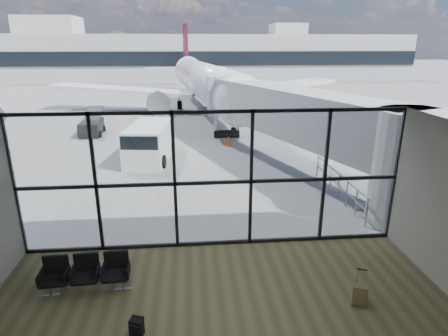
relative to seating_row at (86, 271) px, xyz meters
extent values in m
plane|color=slate|center=(3.56, 42.10, -0.57)|extent=(220.00, 220.00, 0.00)
cube|color=brown|center=(3.56, -1.90, -0.56)|extent=(12.00, 8.00, 0.01)
cube|color=silver|center=(3.56, -1.90, 3.93)|extent=(12.00, 8.00, 0.02)
cube|color=white|center=(3.56, 2.10, 1.68)|extent=(12.00, 0.04, 4.50)
cube|color=black|center=(3.56, 2.10, -0.51)|extent=(12.00, 0.12, 0.10)
cube|color=black|center=(3.56, 2.10, 1.63)|extent=(12.00, 0.12, 0.10)
cube|color=black|center=(3.56, 2.10, 3.87)|extent=(12.00, 0.12, 0.10)
cube|color=black|center=(-2.44, 2.10, 1.68)|extent=(0.10, 0.12, 4.50)
cube|color=black|center=(-0.04, 2.10, 1.68)|extent=(0.10, 0.12, 4.50)
cube|color=black|center=(2.36, 2.10, 1.68)|extent=(0.10, 0.12, 4.50)
cube|color=black|center=(4.76, 2.10, 1.68)|extent=(0.10, 0.12, 4.50)
cube|color=black|center=(7.16, 2.10, 1.68)|extent=(0.10, 0.12, 4.50)
cube|color=black|center=(9.56, 2.10, 1.68)|extent=(0.10, 0.12, 4.50)
cylinder|color=#9D9FA3|center=(10.76, 3.10, 1.53)|extent=(2.80, 2.80, 4.20)
cube|color=#9D9FA3|center=(8.11, 10.10, 2.43)|extent=(7.45, 14.81, 2.40)
cube|color=#9D9FA3|center=(5.46, 17.10, 2.43)|extent=(2.60, 2.20, 2.60)
cylinder|color=gray|center=(4.66, 17.10, 0.33)|extent=(0.20, 0.20, 1.80)
cylinder|color=gray|center=(6.26, 17.10, 0.33)|extent=(0.20, 0.20, 1.80)
cylinder|color=black|center=(5.46, 17.10, -0.32)|extent=(1.80, 0.56, 0.56)
cylinder|color=gray|center=(9.16, 2.90, -0.02)|extent=(0.06, 0.06, 1.10)
cylinder|color=gray|center=(9.16, 3.80, -0.02)|extent=(0.06, 0.06, 1.10)
cylinder|color=gray|center=(9.16, 4.70, -0.02)|extent=(0.06, 0.06, 1.10)
cylinder|color=gray|center=(9.16, 5.60, -0.02)|extent=(0.06, 0.06, 1.10)
cylinder|color=gray|center=(9.16, 6.50, -0.02)|extent=(0.06, 0.06, 1.10)
cylinder|color=gray|center=(9.16, 7.40, -0.02)|extent=(0.06, 0.06, 1.10)
cylinder|color=gray|center=(9.16, 8.30, -0.02)|extent=(0.06, 0.06, 1.10)
cylinder|color=gray|center=(9.16, 5.60, 0.51)|extent=(0.06, 5.40, 0.06)
cylinder|color=gray|center=(9.16, 5.60, 0.03)|extent=(0.06, 5.40, 0.06)
cube|color=beige|center=(3.56, 64.10, 3.43)|extent=(80.00, 12.00, 8.00)
cube|color=black|center=(3.56, 58.00, 3.43)|extent=(80.00, 0.20, 2.40)
cube|color=beige|center=(-21.44, 64.10, 8.93)|extent=(10.00, 8.00, 3.00)
cube|color=beige|center=(21.56, 64.10, 8.43)|extent=(6.00, 6.00, 2.00)
cylinder|color=#382619|center=(-35.44, 74.10, 0.96)|extent=(0.50, 0.50, 3.06)
cylinder|color=#382619|center=(-29.44, 74.10, 1.14)|extent=(0.50, 0.50, 3.42)
sphere|color=black|center=(-29.44, 74.10, 5.32)|extent=(6.27, 6.27, 6.27)
cylinder|color=#382619|center=(-23.44, 74.10, 0.78)|extent=(0.50, 0.50, 2.70)
sphere|color=black|center=(-23.44, 74.10, 4.08)|extent=(4.95, 4.95, 4.95)
cylinder|color=#382619|center=(-17.44, 74.10, 0.96)|extent=(0.50, 0.50, 3.06)
sphere|color=black|center=(-17.44, 74.10, 4.70)|extent=(5.61, 5.61, 5.61)
cylinder|color=#382619|center=(-11.44, 74.10, 1.14)|extent=(0.50, 0.50, 3.42)
sphere|color=black|center=(-11.44, 74.10, 5.32)|extent=(6.27, 6.27, 6.27)
cube|color=gray|center=(0.01, -0.13, -0.30)|extent=(2.30, 0.20, 0.04)
cube|color=black|center=(-0.78, -0.16, -0.10)|extent=(0.68, 0.64, 0.08)
cube|color=black|center=(-0.79, 0.13, 0.17)|extent=(0.65, 0.11, 0.58)
cube|color=black|center=(0.01, -0.13, -0.10)|extent=(0.68, 0.64, 0.08)
cube|color=black|center=(-0.01, 0.17, 0.17)|extent=(0.65, 0.11, 0.58)
cube|color=black|center=(0.79, -0.09, -0.10)|extent=(0.68, 0.64, 0.08)
cube|color=black|center=(0.78, 0.21, 0.17)|extent=(0.65, 0.11, 0.58)
cylinder|color=gray|center=(-0.93, -0.17, -0.43)|extent=(0.06, 0.06, 0.26)
cylinder|color=gray|center=(0.95, -0.08, -0.43)|extent=(0.06, 0.06, 0.26)
cube|color=black|center=(1.54, -1.82, -0.36)|extent=(0.35, 0.28, 0.42)
cube|color=black|center=(1.50, -1.93, -0.36)|extent=(0.25, 0.13, 0.28)
cylinder|color=black|center=(1.57, -1.74, -0.15)|extent=(0.29, 0.16, 0.08)
cube|color=brown|center=(7.04, -1.28, -0.27)|extent=(0.42, 0.33, 0.54)
cube|color=brown|center=(7.00, -1.40, -0.27)|extent=(0.30, 0.14, 0.40)
cylinder|color=gray|center=(6.98, -1.15, 0.19)|extent=(0.02, 0.02, 0.45)
cylinder|color=gray|center=(7.17, -1.22, 0.19)|extent=(0.02, 0.02, 0.45)
cube|color=black|center=(7.07, -1.19, 0.41)|extent=(0.24, 0.11, 0.02)
cylinder|color=black|center=(6.98, -1.15, -0.54)|extent=(0.05, 0.07, 0.06)
cylinder|color=black|center=(7.17, -1.22, -0.54)|extent=(0.05, 0.07, 0.06)
cylinder|color=white|center=(4.52, 29.60, 2.25)|extent=(6.85, 28.41, 3.48)
sphere|color=white|center=(6.22, 15.61, 2.25)|extent=(3.48, 3.48, 3.48)
cone|color=white|center=(2.53, 45.93, 2.54)|extent=(4.13, 6.02, 3.48)
cube|color=black|center=(6.15, 16.17, 2.72)|extent=(2.19, 1.37, 0.47)
cube|color=white|center=(-3.53, 29.57, 1.46)|extent=(14.45, 5.84, 1.11)
cylinder|color=black|center=(-0.22, 28.08, 0.52)|extent=(2.34, 3.41, 1.97)
cube|color=white|center=(-0.40, 45.10, 2.63)|extent=(5.30, 2.14, 0.17)
cube|color=white|center=(12.33, 31.50, 1.46)|extent=(14.13, 8.84, 1.11)
cylinder|color=black|center=(9.48, 29.26, 0.52)|extent=(2.34, 3.41, 1.97)
cube|color=white|center=(5.57, 45.83, 2.63)|extent=(5.44, 3.28, 0.17)
cube|color=#570C21|center=(2.53, 45.93, 5.64)|extent=(0.71, 3.58, 5.64)
cylinder|color=gray|center=(5.99, 17.47, 0.09)|extent=(0.19, 0.19, 1.32)
cylinder|color=black|center=(5.99, 17.47, -0.24)|extent=(0.31, 0.68, 0.66)
cylinder|color=black|center=(1.85, 29.75, -0.14)|extent=(0.53, 0.95, 0.90)
cylinder|color=black|center=(7.07, 30.39, -0.14)|extent=(0.53, 0.95, 0.90)
cube|color=white|center=(0.55, 12.09, 0.45)|extent=(2.58, 4.90, 2.04)
cube|color=black|center=(0.34, 10.36, 1.02)|extent=(2.07, 1.45, 0.71)
cylinder|color=black|center=(-0.65, 10.69, -0.21)|extent=(0.34, 0.74, 0.71)
cylinder|color=black|center=(1.38, 10.45, -0.21)|extent=(0.34, 0.74, 0.71)
cylinder|color=black|center=(-0.29, 13.73, -0.21)|extent=(0.34, 0.74, 0.71)
cylinder|color=black|center=(1.74, 13.49, -0.21)|extent=(0.34, 0.74, 0.71)
cube|color=black|center=(-4.32, 18.81, -0.02)|extent=(1.55, 3.03, 0.98)
cube|color=black|center=(-4.39, 19.99, 0.71)|extent=(1.32, 2.52, 1.01)
cylinder|color=black|center=(-4.95, 17.79, -0.32)|extent=(0.23, 0.50, 0.49)
cylinder|color=black|center=(-3.58, 17.87, -0.32)|extent=(0.23, 0.50, 0.49)
cylinder|color=black|center=(-5.07, 19.75, -0.32)|extent=(0.23, 0.50, 0.49)
cylinder|color=black|center=(-3.70, 19.83, -0.32)|extent=(0.23, 0.50, 0.49)
cube|color=orange|center=(-0.16, 13.24, -0.55)|extent=(0.44, 0.44, 0.03)
cone|color=orange|center=(-0.16, 13.24, -0.25)|extent=(0.42, 0.42, 0.62)
cube|color=#DE480B|center=(5.36, 14.81, -0.55)|extent=(0.47, 0.47, 0.03)
cone|color=#DE480B|center=(5.36, 14.81, -0.23)|extent=(0.44, 0.44, 0.67)
camera|label=1|loc=(2.89, -8.92, 5.77)|focal=30.00mm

